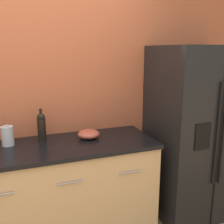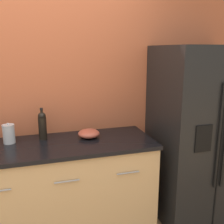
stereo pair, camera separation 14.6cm
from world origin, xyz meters
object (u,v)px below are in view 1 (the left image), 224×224
at_px(refrigerator, 194,132).
at_px(mixing_bowl, 89,134).
at_px(wine_bottle, 42,126).
at_px(steel_canister, 7,136).

relative_size(refrigerator, mixing_bowl, 8.60).
distance_m(wine_bottle, steel_canister, 0.30).
height_order(refrigerator, steel_canister, refrigerator).
distance_m(refrigerator, mixing_bowl, 1.10).
xyz_separation_m(steel_canister, mixing_bowl, (0.70, -0.06, -0.04)).
bearing_deg(refrigerator, steel_canister, 174.33).
bearing_deg(wine_bottle, mixing_bowl, -11.12).
relative_size(wine_bottle, mixing_bowl, 1.45).
bearing_deg(wine_bottle, steel_canister, -175.78).
relative_size(refrigerator, steel_canister, 9.46).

